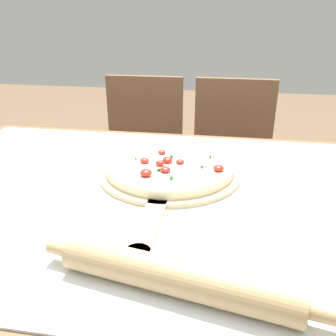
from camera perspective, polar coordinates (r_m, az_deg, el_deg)
The scene contains 7 objects.
dining_table at distance 0.95m, azimuth -2.94°, elevation -9.33°, with size 1.42×0.97×0.74m.
towel_cloth at distance 0.90m, azimuth -3.07°, elevation -3.98°, with size 1.34×0.89×0.00m.
pizza_peel at distance 0.97m, azimuth 0.09°, elevation -1.07°, with size 0.39×0.59×0.01m.
pizza at distance 0.98m, azimuth 0.28°, elevation 0.42°, with size 0.35×0.35×0.04m.
rolling_pin at distance 0.59m, azimuth 1.37°, elevation -17.13°, with size 0.47×0.13×0.06m.
chair_left at distance 1.79m, azimuth -4.16°, elevation 2.20°, with size 0.40×0.40×0.88m.
chair_right at distance 1.75m, azimuth 10.07°, elevation 1.31°, with size 0.41×0.41×0.88m.
Camera 1 is at (0.18, -0.77, 1.16)m, focal length 38.00 mm.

